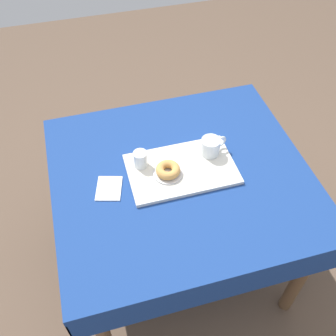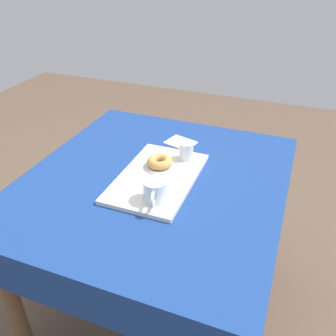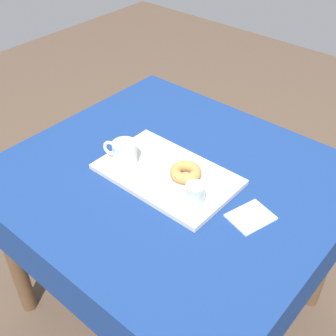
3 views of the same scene
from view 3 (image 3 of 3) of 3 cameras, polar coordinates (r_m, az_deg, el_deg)
name	(u,v)px [view 3 (image 3 of 3)]	position (r m, az deg, el deg)	size (l,w,h in m)	color
ground_plane	(171,303)	(2.07, 0.37, -17.13)	(6.00, 6.00, 0.00)	brown
dining_table	(172,196)	(1.58, 0.47, -3.63)	(1.12, 1.03, 0.75)	navy
serving_tray	(167,174)	(1.50, -0.11, -0.83)	(0.47, 0.29, 0.02)	silver
tea_mug_left	(124,153)	(1.52, -5.72, 1.95)	(0.13, 0.09, 0.08)	white
water_glass_near	(195,196)	(1.35, 3.53, -3.60)	(0.06, 0.06, 0.08)	white
donut_plate_left	(185,177)	(1.47, 2.23, -1.24)	(0.13, 0.13, 0.01)	silver
sugar_donut_left	(185,172)	(1.45, 2.25, -0.58)	(0.11, 0.11, 0.04)	tan
paper_napkin	(250,218)	(1.38, 10.63, -6.37)	(0.10, 0.13, 0.01)	white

